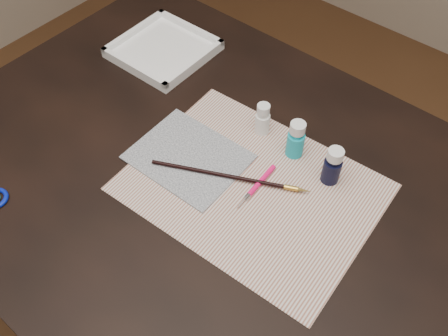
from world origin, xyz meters
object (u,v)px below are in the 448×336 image
Objects in this scene: paper at (252,187)px; canvas at (188,157)px; paint_bottle_navy at (333,166)px; palette_tray at (163,49)px; paint_bottle_cyan at (296,139)px; paint_bottle_white at (263,119)px.

canvas reaches higher than paper.
canvas is at bearing -151.50° from paint_bottle_navy.
palette_tray is (-0.43, 0.19, 0.01)m from paper.
paint_bottle_cyan is at bearing 173.00° from paint_bottle_navy.
paper is at bearing -60.11° from paint_bottle_white.
paint_bottle_navy is at bearing -7.00° from paint_bottle_cyan.
paper is at bearing 9.14° from canvas.
paint_bottle_cyan is (0.01, 0.13, 0.04)m from paper.
paint_bottle_white is at bearing 175.14° from paint_bottle_cyan.
paper is 0.47m from palette_tray.
paint_bottle_white reaches higher than paper.
paint_bottle_navy is at bearing 28.50° from canvas.
canvas is 2.92× the size of paint_bottle_white.
canvas is 2.57× the size of paint_bottle_navy.
canvas is 0.22m from paint_bottle_cyan.
paint_bottle_white reaches higher than canvas.
paint_bottle_navy is (0.26, 0.14, 0.04)m from canvas.
paper is at bearing -133.04° from paint_bottle_navy.
palette_tray reaches higher than canvas.
paint_bottle_cyan reaches higher than paper.
paint_bottle_navy reaches higher than canvas.
canvas is at bearing -114.24° from paint_bottle_white.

